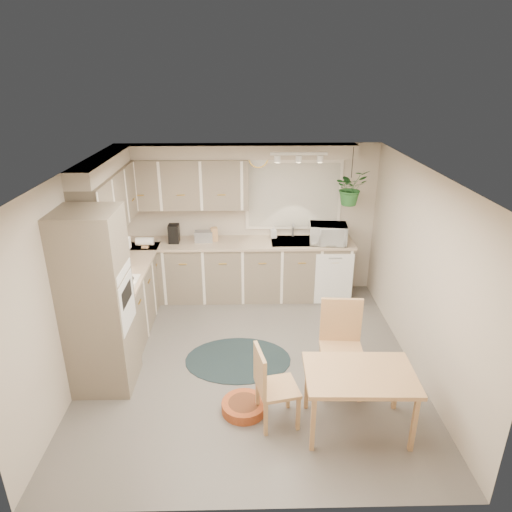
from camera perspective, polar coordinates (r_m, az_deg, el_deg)
name	(u,v)px	position (r m, az deg, el deg)	size (l,w,h in m)	color
floor	(251,361)	(5.91, -0.69, -12.98)	(4.20, 4.20, 0.00)	#605B55
ceiling	(250,172)	(4.93, -0.81, 10.43)	(4.20, 4.20, 0.00)	white
wall_back	(249,220)	(7.27, -0.92, 4.57)	(4.00, 0.04, 2.40)	beige
wall_front	(253,393)	(3.51, -0.37, -16.77)	(4.00, 0.04, 2.40)	beige
wall_left	(77,276)	(5.66, -21.45, -2.37)	(0.04, 4.20, 2.40)	beige
wall_right	(420,273)	(5.69, 19.85, -2.02)	(0.04, 4.20, 2.40)	beige
base_cab_left	(128,298)	(6.64, -15.70, -5.14)	(0.60, 1.85, 0.90)	gray
base_cab_back	(237,270)	(7.26, -2.44, -1.82)	(3.60, 0.60, 0.90)	gray
counter_left	(125,268)	(6.44, -16.04, -1.42)	(0.64, 1.89, 0.04)	tan
counter_back	(236,243)	(7.07, -2.51, 1.62)	(3.64, 0.64, 0.04)	tan
oven_stack	(97,303)	(5.30, -19.21, -5.55)	(0.65, 0.65, 2.10)	gray
wall_oven_face	(127,303)	(5.21, -15.84, -5.62)	(0.02, 0.56, 0.58)	white
upper_cab_left	(110,201)	(6.30, -17.83, 6.61)	(0.35, 2.00, 0.75)	gray
upper_cab_back	(182,184)	(7.00, -9.25, 8.89)	(2.00, 0.35, 0.75)	gray
soffit_left	(103,164)	(6.20, -18.58, 10.82)	(0.30, 2.00, 0.20)	beige
soffit_back	(235,151)	(6.87, -2.68, 12.94)	(3.60, 0.30, 0.20)	beige
cooktop	(114,285)	(5.92, -17.27, -3.43)	(0.52, 0.58, 0.02)	white
range_hood	(108,250)	(5.75, -17.98, 0.67)	(0.40, 0.60, 0.14)	white
window_blinds	(294,195)	(7.17, 4.71, 7.56)	(1.40, 0.02, 1.00)	beige
window_frame	(293,195)	(7.18, 4.71, 7.58)	(1.50, 0.02, 1.10)	white
sink	(294,244)	(7.13, 4.75, 1.56)	(0.70, 0.48, 0.10)	#95969C
dishwasher_front	(334,279)	(7.12, 9.70, -2.89)	(0.58, 0.01, 0.83)	white
track_light_bar	(299,154)	(6.51, 5.38, 12.62)	(0.80, 0.04, 0.04)	white
wall_clock	(258,158)	(7.01, 0.29, 12.15)	(0.30, 0.30, 0.03)	#DFB44F
dining_table	(357,401)	(4.90, 12.56, -17.25)	(1.07, 0.72, 0.68)	tan
chair_left	(278,386)	(4.81, 2.74, -15.91)	(0.41, 0.41, 0.88)	tan
chair_back	(342,350)	(5.26, 10.68, -11.47)	(0.49, 0.49, 1.05)	tan
braided_rug	(238,360)	(5.93, -2.26, -12.82)	(1.34, 1.00, 0.01)	black
pet_bed	(244,407)	(5.16, -1.52, -18.29)	(0.48, 0.48, 0.11)	#AD5022
microwave	(328,232)	(7.03, 9.01, 3.02)	(0.55, 0.31, 0.37)	white
soap_bottle	(273,235)	(7.21, 2.18, 2.61)	(0.09, 0.20, 0.09)	white
hanging_plant	(350,191)	(6.91, 11.69, 7.92)	(0.47, 0.52, 0.41)	#266128
coffee_maker	(174,234)	(7.11, -10.22, 2.78)	(0.16, 0.19, 0.28)	black
toaster	(204,236)	(7.09, -6.56, 2.45)	(0.28, 0.16, 0.17)	#95969C
knife_block	(214,234)	(7.10, -5.24, 2.73)	(0.10, 0.10, 0.21)	tan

